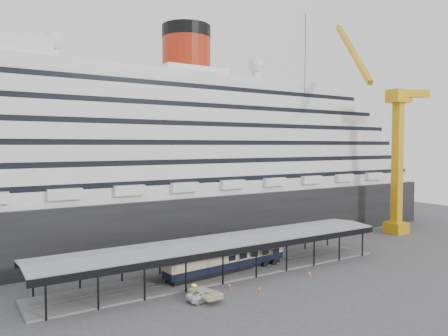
% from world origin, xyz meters
% --- Properties ---
extents(ground, '(200.00, 200.00, 0.00)m').
position_xyz_m(ground, '(0.00, 0.00, 0.00)').
color(ground, '#3C3C3F').
rests_on(ground, ground).
extents(cruise_ship, '(130.00, 30.00, 43.90)m').
position_xyz_m(cruise_ship, '(0.05, 32.00, 18.35)').
color(cruise_ship, black).
rests_on(cruise_ship, ground).
extents(platform_canopy, '(56.00, 9.18, 5.30)m').
position_xyz_m(platform_canopy, '(0.00, 5.00, 2.36)').
color(platform_canopy, slate).
rests_on(platform_canopy, ground).
extents(crane_yellow, '(23.83, 18.78, 47.60)m').
position_xyz_m(crane_yellow, '(47.06, 10.54, 19.96)').
color(crane_yellow, gold).
rests_on(crane_yellow, ground).
extents(port_truck, '(4.89, 2.39, 1.34)m').
position_xyz_m(port_truck, '(-8.10, -3.17, 0.67)').
color(port_truck, silver).
rests_on(port_truck, ground).
extents(pullman_carriage, '(21.15, 4.61, 20.61)m').
position_xyz_m(pullman_carriage, '(0.48, 5.00, 2.52)').
color(pullman_carriage, black).
rests_on(pullman_carriage, ground).
extents(traffic_cone_left, '(0.41, 0.41, 0.76)m').
position_xyz_m(traffic_cone_left, '(-3.08, -1.09, 0.38)').
color(traffic_cone_left, red).
rests_on(traffic_cone_left, ground).
extents(traffic_cone_mid, '(0.38, 0.38, 0.69)m').
position_xyz_m(traffic_cone_mid, '(-0.49, -4.27, 0.35)').
color(traffic_cone_mid, '#E9430C').
rests_on(traffic_cone_mid, ground).
extents(traffic_cone_right, '(0.43, 0.43, 0.75)m').
position_xyz_m(traffic_cone_right, '(9.91, -2.83, 0.37)').
color(traffic_cone_right, '#F14B0D').
rests_on(traffic_cone_right, ground).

